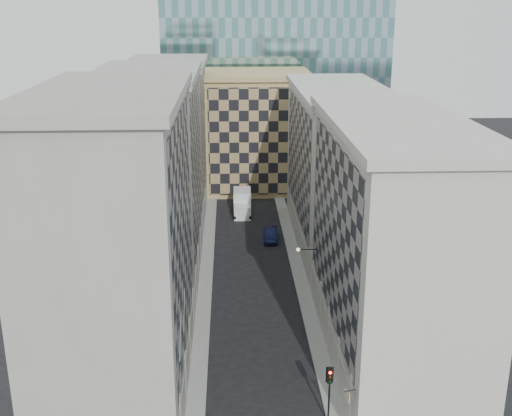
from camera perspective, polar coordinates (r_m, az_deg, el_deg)
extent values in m
cube|color=gray|center=(70.88, -4.52, -6.63)|extent=(1.50, 100.00, 0.15)
cube|color=gray|center=(71.24, 4.01, -6.48)|extent=(1.50, 100.00, 0.15)
cube|color=gray|center=(49.60, -12.24, -3.79)|extent=(10.00, 22.00, 23.00)
cube|color=gray|center=(48.46, -6.66, -2.12)|extent=(0.25, 19.36, 18.00)
cube|color=gray|center=(53.46, -6.29, -13.67)|extent=(0.45, 21.12, 3.20)
cube|color=gray|center=(46.60, -13.21, 9.87)|extent=(10.80, 22.80, 0.70)
cylinder|color=gray|center=(50.83, -6.69, -14.72)|extent=(0.90, 0.90, 4.40)
cylinder|color=gray|center=(55.52, -6.29, -11.65)|extent=(0.90, 0.90, 4.40)
cylinder|color=gray|center=(60.35, -5.96, -9.06)|extent=(0.90, 0.90, 4.40)
cube|color=gray|center=(70.42, -9.34, 2.49)|extent=(10.00, 22.00, 22.00)
cube|color=gray|center=(69.61, -5.40, 3.75)|extent=(0.25, 19.36, 17.00)
cube|color=gray|center=(73.06, -5.21, -4.56)|extent=(0.45, 21.12, 3.20)
cube|color=gray|center=(68.30, -9.83, 11.70)|extent=(10.80, 22.80, 0.70)
cylinder|color=gray|center=(65.29, -5.69, -6.86)|extent=(0.90, 0.90, 4.40)
cylinder|color=gray|center=(70.31, -5.45, -4.97)|extent=(0.90, 0.90, 4.40)
cylinder|color=gray|center=(75.39, -5.25, -3.34)|extent=(0.90, 0.90, 4.40)
cylinder|color=gray|center=(80.53, -5.07, -1.91)|extent=(0.90, 0.90, 4.40)
cube|color=gray|center=(91.79, -7.77, 5.88)|extent=(10.00, 22.00, 21.00)
cube|color=gray|center=(91.16, -4.73, 6.86)|extent=(0.25, 19.36, 16.00)
cube|color=gray|center=(93.73, -4.62, 0.62)|extent=(0.45, 21.12, 3.20)
cube|color=gray|center=(90.16, -8.06, 12.63)|extent=(10.80, 22.80, 0.70)
cylinder|color=gray|center=(85.72, -4.92, -0.66)|extent=(0.90, 0.90, 4.40)
cylinder|color=gray|center=(90.94, -4.78, 0.46)|extent=(0.90, 0.90, 4.40)
cylinder|color=gray|center=(96.19, -4.66, 1.45)|extent=(0.90, 0.90, 4.40)
cylinder|color=gray|center=(101.47, -4.55, 2.33)|extent=(0.90, 0.90, 4.40)
cube|color=#BCB8AC|center=(54.79, 11.95, -3.33)|extent=(10.00, 26.00, 20.00)
cube|color=gray|center=(53.28, 6.96, -1.96)|extent=(0.25, 22.88, 15.00)
cube|color=#BCB8AC|center=(57.42, 6.66, -11.28)|extent=(0.45, 24.96, 3.20)
cube|color=#BCB8AC|center=(51.99, 12.69, 7.36)|extent=(10.80, 26.80, 0.70)
cylinder|color=#BCB8AC|center=(48.45, 8.82, -16.65)|extent=(0.90, 0.90, 4.40)
cylinder|color=#BCB8AC|center=(52.72, 7.73, -13.46)|extent=(0.90, 0.90, 4.40)
cylinder|color=#BCB8AC|center=(57.15, 6.83, -10.75)|extent=(0.90, 0.90, 4.40)
cylinder|color=#BCB8AC|center=(61.70, 6.07, -8.43)|extent=(0.90, 0.90, 4.40)
cylinder|color=#BCB8AC|center=(66.34, 5.43, -6.43)|extent=(0.90, 0.90, 4.40)
cube|color=#BCB8AC|center=(80.11, 7.32, 3.37)|extent=(10.00, 28.00, 19.00)
cube|color=gray|center=(79.07, 3.86, 4.41)|extent=(0.25, 24.64, 14.00)
cube|color=#BCB8AC|center=(81.80, 3.78, -2.00)|extent=(0.45, 26.88, 3.20)
cube|color=#BCB8AC|center=(78.21, 7.61, 10.37)|extent=(10.80, 28.80, 0.70)
cube|color=tan|center=(104.52, 0.06, 6.69)|extent=(16.00, 14.00, 18.00)
cube|color=tan|center=(97.57, 0.24, 5.87)|extent=(15.20, 0.25, 16.50)
cube|color=tan|center=(103.08, 0.06, 11.82)|extent=(16.80, 14.80, 0.80)
cube|color=#2B2621|center=(117.44, -1.23, 10.42)|extent=(6.00, 6.00, 28.00)
cube|color=#2B2621|center=(116.40, -1.28, 17.61)|extent=(7.00, 7.00, 1.40)
cylinder|color=gray|center=(44.18, -6.76, -11.37)|extent=(0.10, 2.33, 2.33)
cylinder|color=gray|center=(47.69, -6.42, -9.01)|extent=(0.10, 2.33, 2.33)
cylinder|color=black|center=(63.34, 4.58, -3.69)|extent=(1.80, 0.08, 0.08)
sphere|color=#FFE5B2|center=(63.24, 3.77, -3.71)|extent=(0.36, 0.36, 0.36)
cylinder|color=black|center=(48.89, 6.49, -16.78)|extent=(0.14, 0.14, 3.26)
cube|color=black|center=(47.67, 6.59, -14.62)|extent=(0.36, 0.30, 1.12)
cube|color=black|center=(47.83, 6.56, -14.50)|extent=(0.56, 0.07, 1.27)
sphere|color=#FF0C07|center=(47.34, 6.62, -14.34)|extent=(0.20, 0.20, 0.20)
sphere|color=#331E05|center=(47.54, 6.61, -14.73)|extent=(0.20, 0.20, 0.20)
sphere|color=black|center=(47.74, 6.59, -15.11)|extent=(0.20, 0.20, 0.20)
cube|color=white|center=(90.81, -1.21, -0.32)|extent=(2.42, 2.64, 1.96)
cube|color=white|center=(93.28, -1.23, 0.64)|extent=(2.55, 3.94, 3.37)
cylinder|color=black|center=(90.14, -1.90, -0.80)|extent=(0.34, 0.98, 0.98)
cylinder|color=black|center=(90.15, -0.52, -0.78)|extent=(0.34, 0.98, 0.98)
cylinder|color=black|center=(94.88, -1.89, 0.18)|extent=(0.34, 0.98, 0.98)
cylinder|color=black|center=(94.90, -0.58, 0.19)|extent=(0.34, 0.98, 0.98)
imported|color=#0F143A|center=(82.67, 1.30, -2.34)|extent=(1.92, 4.89, 1.59)
cylinder|color=black|center=(45.89, 8.38, -15.76)|extent=(0.83, 0.27, 0.06)
cube|color=#BCB48A|center=(46.09, 8.10, -16.21)|extent=(0.25, 0.73, 0.73)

